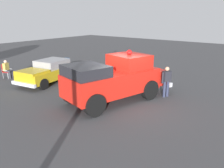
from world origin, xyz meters
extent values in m
plane|color=#424244|center=(0.00, 0.00, 0.00)|extent=(60.00, 60.00, 0.00)
cylinder|color=black|center=(1.16, -1.77, 0.52)|extent=(0.56, 1.09, 1.04)
cylinder|color=black|center=(-0.79, -1.29, 0.52)|extent=(0.56, 1.09, 1.04)
cylinder|color=black|center=(2.00, 1.63, 0.52)|extent=(0.56, 1.09, 1.04)
cylinder|color=black|center=(0.06, 2.11, 0.52)|extent=(0.56, 1.09, 1.04)
cube|color=red|center=(0.61, 0.17, 1.05)|extent=(3.22, 5.26, 1.10)
cube|color=red|center=(-0.08, -2.60, 0.92)|extent=(1.92, 1.30, 0.84)
cube|color=red|center=(0.33, -0.95, 1.95)|extent=(2.25, 2.11, 0.76)
cube|color=#232328|center=(0.98, 1.67, 1.80)|extent=(2.31, 2.12, 0.60)
cube|color=silver|center=(-0.19, -3.03, 0.92)|extent=(1.43, 0.46, 0.64)
cube|color=silver|center=(-0.21, -3.13, 0.50)|extent=(2.22, 0.73, 0.24)
sphere|color=white|center=(0.57, -3.22, 1.00)|extent=(0.31, 0.31, 0.26)
sphere|color=white|center=(-0.95, -2.85, 1.00)|extent=(0.31, 0.31, 0.26)
sphere|color=red|center=(0.33, -0.95, 2.45)|extent=(0.34, 0.34, 0.28)
cylinder|color=black|center=(5.09, 1.13, 0.34)|extent=(0.36, 0.71, 0.68)
cylinder|color=black|center=(6.71, 1.38, 0.34)|extent=(0.36, 0.71, 0.68)
cylinder|color=black|center=(5.54, -1.74, 0.34)|extent=(0.36, 0.71, 0.68)
cylinder|color=black|center=(7.16, -1.48, 0.34)|extent=(0.36, 0.71, 0.68)
cube|color=gold|center=(6.13, -0.18, 0.62)|extent=(2.43, 4.43, 0.64)
cube|color=gold|center=(5.90, 1.25, 0.98)|extent=(1.84, 1.64, 0.20)
cube|color=#99999E|center=(6.17, -0.47, 1.18)|extent=(1.84, 2.12, 0.56)
cube|color=silver|center=(5.79, 1.98, 0.40)|extent=(1.90, 0.45, 0.20)
cylinder|color=#B7BABF|center=(9.15, 0.74, 0.22)|extent=(0.04, 0.04, 0.44)
cylinder|color=#B7BABF|center=(9.00, 1.15, 0.22)|extent=(0.04, 0.04, 0.44)
cylinder|color=#B7BABF|center=(9.57, 0.89, 0.22)|extent=(0.04, 0.04, 0.44)
cylinder|color=#B7BABF|center=(9.41, 1.30, 0.22)|extent=(0.04, 0.04, 0.44)
cube|color=#B21E1E|center=(9.28, 1.02, 0.46)|extent=(0.62, 0.62, 0.04)
cube|color=#B21E1E|center=(9.51, 1.10, 0.74)|extent=(0.20, 0.46, 0.56)
cube|color=#B7BABF|center=(9.37, 0.79, 0.62)|extent=(0.43, 0.18, 0.03)
cube|color=#B7BABF|center=(9.20, 1.24, 0.62)|extent=(0.43, 0.18, 0.03)
cylinder|color=#B7BABF|center=(7.42, -2.79, 0.22)|extent=(0.03, 0.03, 0.44)
cylinder|color=#B7BABF|center=(7.86, -2.72, 0.22)|extent=(0.03, 0.03, 0.44)
cylinder|color=#B7BABF|center=(7.49, -3.22, 0.22)|extent=(0.03, 0.03, 0.44)
cylinder|color=#B7BABF|center=(7.93, -3.15, 0.22)|extent=(0.03, 0.03, 0.44)
cube|color=#1959A5|center=(7.67, -2.97, 0.46)|extent=(0.55, 0.55, 0.04)
cube|color=#1959A5|center=(7.71, -3.21, 0.74)|extent=(0.48, 0.12, 0.56)
cube|color=#B7BABF|center=(7.44, -3.01, 0.62)|extent=(0.11, 0.44, 0.03)
cube|color=#B7BABF|center=(7.91, -2.93, 0.62)|extent=(0.11, 0.44, 0.03)
cylinder|color=#383842|center=(9.06, 0.83, 0.23)|extent=(0.17, 0.17, 0.45)
cylinder|color=#383842|center=(9.00, 1.02, 0.23)|extent=(0.17, 0.17, 0.45)
cube|color=#383842|center=(9.21, 0.88, 0.51)|extent=(0.46, 0.29, 0.13)
cube|color=#383842|center=(9.15, 1.07, 0.51)|extent=(0.46, 0.29, 0.13)
cube|color=gold|center=(9.37, 1.05, 0.81)|extent=(0.34, 0.45, 0.54)
sphere|color=beige|center=(9.35, 1.04, 1.18)|extent=(0.28, 0.28, 0.22)
cylinder|color=#2D334C|center=(-1.33, -2.30, 0.44)|extent=(0.20, 0.20, 0.88)
cylinder|color=#2D334C|center=(-1.24, -2.10, 0.44)|extent=(0.20, 0.20, 0.88)
cube|color=#26262D|center=(-1.28, -2.20, 1.16)|extent=(0.41, 0.49, 0.56)
cylinder|color=#26262D|center=(-1.40, -2.44, 1.10)|extent=(0.13, 0.13, 0.60)
cylinder|color=#26262D|center=(-1.17, -1.95, 1.10)|extent=(0.13, 0.13, 0.60)
sphere|color=tan|center=(-1.28, -2.20, 1.56)|extent=(0.31, 0.31, 0.23)
camera|label=1|loc=(-6.40, 9.23, 4.32)|focal=37.61mm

